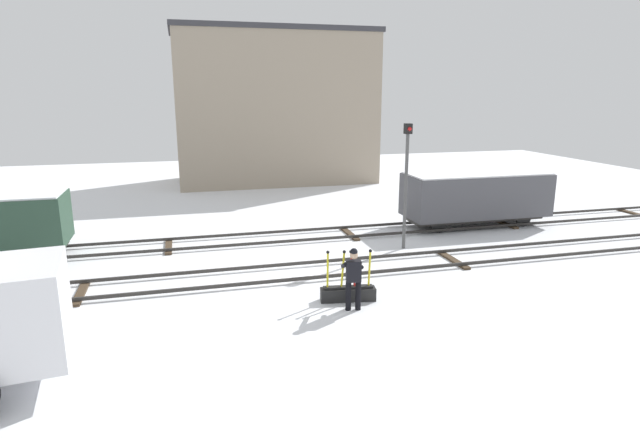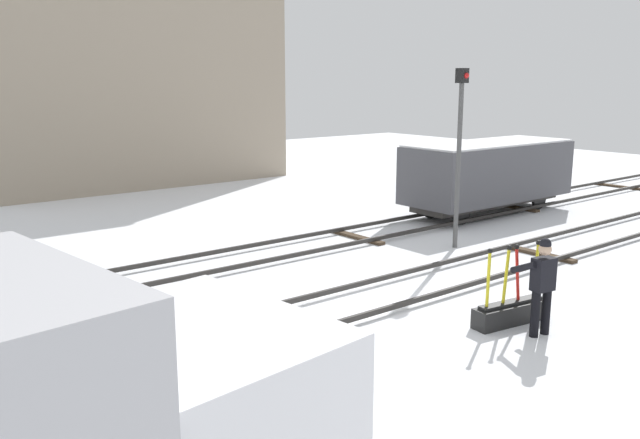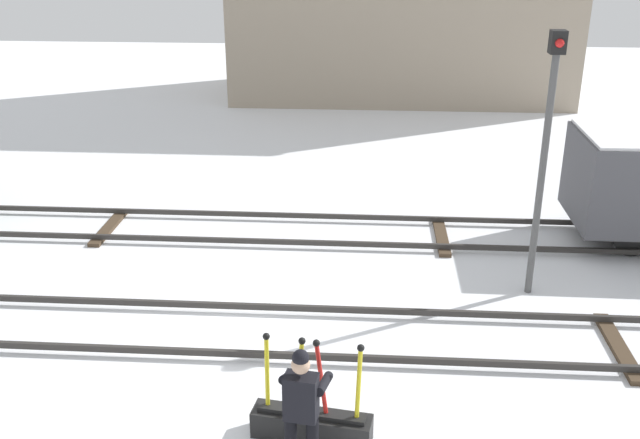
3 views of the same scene
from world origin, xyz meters
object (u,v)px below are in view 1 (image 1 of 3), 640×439
(switch_lever_frame, at_px, (348,292))
(signal_post, at_px, (406,175))
(freight_car_back_track, at_px, (476,195))
(rail_worker, at_px, (353,275))

(switch_lever_frame, height_order, signal_post, signal_post)
(signal_post, bearing_deg, freight_car_back_track, 28.27)
(switch_lever_frame, distance_m, signal_post, 6.01)
(rail_worker, height_order, freight_car_back_track, freight_car_back_track)
(rail_worker, bearing_deg, switch_lever_frame, 93.16)
(switch_lever_frame, xyz_separation_m, signal_post, (3.51, 4.21, 2.47))
(signal_post, distance_m, freight_car_back_track, 5.05)
(switch_lever_frame, distance_m, freight_car_back_track, 10.21)
(freight_car_back_track, bearing_deg, signal_post, -151.44)
(rail_worker, relative_size, signal_post, 0.37)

